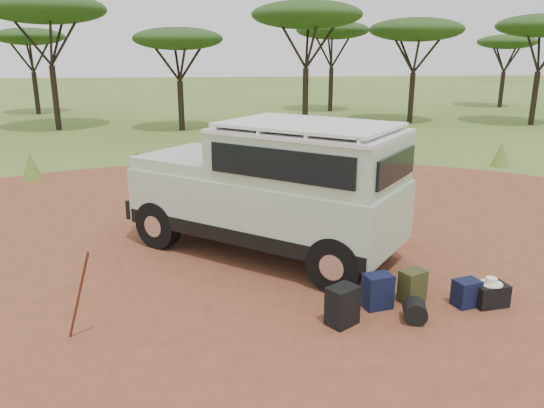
{
  "coord_description": "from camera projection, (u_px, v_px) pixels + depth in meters",
  "views": [
    {
      "loc": [
        -0.63,
        -7.94,
        3.78
      ],
      "look_at": [
        0.47,
        1.5,
        1.0
      ],
      "focal_mm": 35.0,
      "sensor_mm": 36.0,
      "label": 1
    }
  ],
  "objects": [
    {
      "name": "ground",
      "position": [
        254.0,
        289.0,
        8.7
      ],
      "size": [
        140.0,
        140.0,
        0.0
      ],
      "primitive_type": "plane",
      "color": "#4D6F27",
      "rests_on": "ground"
    },
    {
      "name": "dirt_clearing",
      "position": [
        254.0,
        288.0,
        8.7
      ],
      "size": [
        23.0,
        23.0,
        0.01
      ],
      "primitive_type": "cylinder",
      "color": "brown",
      "rests_on": "ground"
    },
    {
      "name": "grass_fringe",
      "position": [
        235.0,
        160.0,
        16.87
      ],
      "size": [
        36.6,
        1.6,
        0.9
      ],
      "color": "#4D6F27",
      "rests_on": "ground"
    },
    {
      "name": "acacia_treeline",
      "position": [
        235.0,
        27.0,
        26.31
      ],
      "size": [
        46.7,
        13.2,
        6.26
      ],
      "color": "black",
      "rests_on": "ground"
    },
    {
      "name": "safari_vehicle",
      "position": [
        273.0,
        191.0,
        9.88
      ],
      "size": [
        5.37,
        4.86,
        2.56
      ],
      "rotation": [
        0.0,
        0.0,
        -0.67
      ],
      "color": "#A3BEA2",
      "rests_on": "ground"
    },
    {
      "name": "walking_staff",
      "position": [
        79.0,
        296.0,
        6.94
      ],
      "size": [
        0.47,
        0.32,
        1.34
      ],
      "primitive_type": "cylinder",
      "rotation": [
        0.36,
        0.0,
        1.0
      ],
      "color": "#612717",
      "rests_on": "ground"
    },
    {
      "name": "backpack_black",
      "position": [
        342.0,
        306.0,
        7.5
      ],
      "size": [
        0.53,
        0.5,
        0.58
      ],
      "primitive_type": "cube",
      "rotation": [
        0.0,
        0.0,
        0.6
      ],
      "color": "black",
      "rests_on": "ground"
    },
    {
      "name": "backpack_navy",
      "position": [
        378.0,
        291.0,
        8.0
      ],
      "size": [
        0.46,
        0.37,
        0.54
      ],
      "primitive_type": "cube",
      "rotation": [
        0.0,
        0.0,
        0.2
      ],
      "color": "#101833",
      "rests_on": "ground"
    },
    {
      "name": "backpack_olive",
      "position": [
        412.0,
        286.0,
        8.17
      ],
      "size": [
        0.46,
        0.41,
        0.53
      ],
      "primitive_type": "cube",
      "rotation": [
        0.0,
        0.0,
        0.45
      ],
      "color": "#373C1C",
      "rests_on": "ground"
    },
    {
      "name": "duffel_navy",
      "position": [
        466.0,
        293.0,
        8.07
      ],
      "size": [
        0.44,
        0.37,
        0.42
      ],
      "primitive_type": "cube",
      "rotation": [
        0.0,
        0.0,
        0.26
      ],
      "color": "#101833",
      "rests_on": "ground"
    },
    {
      "name": "hard_case",
      "position": [
        490.0,
        295.0,
        8.1
      ],
      "size": [
        0.55,
        0.42,
        0.35
      ],
      "primitive_type": "cube",
      "rotation": [
        0.0,
        0.0,
        0.14
      ],
      "color": "black",
      "rests_on": "ground"
    },
    {
      "name": "stuff_sack",
      "position": [
        415.0,
        311.0,
        7.61
      ],
      "size": [
        0.41,
        0.41,
        0.33
      ],
      "primitive_type": "cylinder",
      "rotation": [
        1.57,
        0.0,
        -0.28
      ],
      "color": "black",
      "rests_on": "ground"
    },
    {
      "name": "safari_hat",
      "position": [
        491.0,
        282.0,
        8.04
      ],
      "size": [
        0.35,
        0.35,
        0.1
      ],
      "color": "beige",
      "rests_on": "hard_case"
    }
  ]
}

